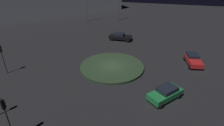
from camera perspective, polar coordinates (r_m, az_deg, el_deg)
The scene contains 9 objects.
ground_plane at distance 27.10m, azimuth 0.00°, elevation -1.40°, with size 118.36×118.36×0.00m, color black.
roundabout_island at distance 27.03m, azimuth 0.00°, elevation -1.11°, with size 9.41×9.41×0.32m, color #263823.
car_green at distance 21.34m, azimuth 16.45°, elevation -9.03°, with size 4.28×4.01×1.52m.
car_black at distance 37.59m, azimuth 2.52°, elevation 8.31°, with size 2.05×4.49×1.49m.
car_red at distance 30.32m, azimuth 24.14°, elevation 0.92°, with size 4.09×2.59×1.46m.
traffic_light_north at distance 28.42m, azimuth -31.28°, elevation 2.44°, with size 0.36×0.39×4.16m.
traffic_light_west at distance 16.96m, azimuth -30.40°, elevation -13.15°, with size 0.39×0.35×4.34m.
streetlamp_east at distance 52.16m, azimuth 2.08°, elevation 18.87°, with size 0.57×0.57×7.73m.
streetlamp_northeast at distance 51.38m, azimuth -8.20°, elevation 18.26°, with size 0.44×0.44×8.51m.
Camera 1 is at (-22.89, -6.32, 13.07)m, focal length 29.15 mm.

